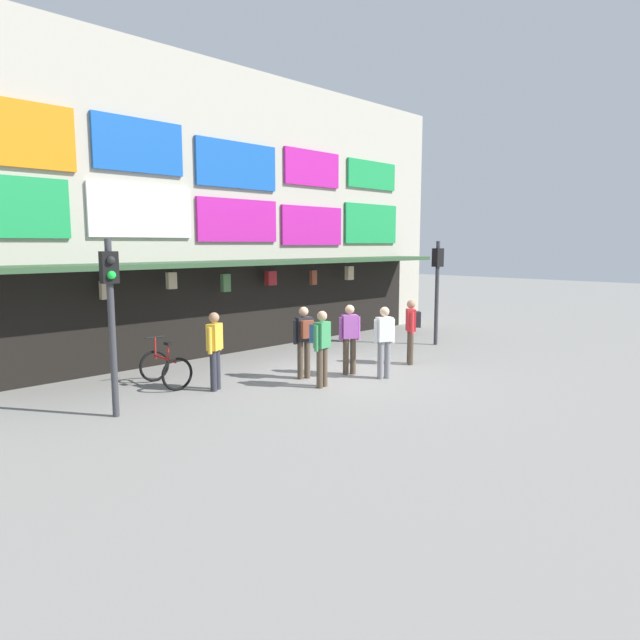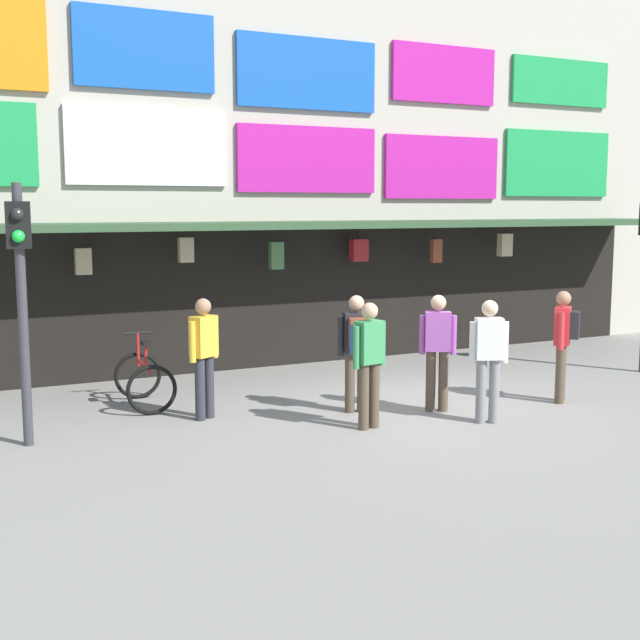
{
  "view_description": "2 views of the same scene",
  "coord_description": "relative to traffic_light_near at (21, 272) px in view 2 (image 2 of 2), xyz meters",
  "views": [
    {
      "loc": [
        -9.96,
        -9.07,
        3.1
      ],
      "look_at": [
        -0.12,
        0.59,
        1.26
      ],
      "focal_mm": 31.83,
      "sensor_mm": 36.0,
      "label": 1
    },
    {
      "loc": [
        -6.67,
        -10.0,
        2.91
      ],
      "look_at": [
        -1.49,
        0.46,
        1.33
      ],
      "focal_mm": 46.92,
      "sensor_mm": 36.0,
      "label": 2
    }
  ],
  "objects": [
    {
      "name": "pedestrian_in_yellow",
      "position": [
        4.14,
        -1.15,
        -1.16
      ],
      "size": [
        0.52,
        0.4,
        1.68
      ],
      "color": "brown",
      "rests_on": "ground"
    },
    {
      "name": "pedestrian_in_white",
      "position": [
        4.42,
        -0.33,
        -1.16
      ],
      "size": [
        0.51,
        0.42,
        1.68
      ],
      "color": "brown",
      "rests_on": "ground"
    },
    {
      "name": "shopfront",
      "position": [
        5.45,
        4.02,
        1.82
      ],
      "size": [
        18.0,
        2.6,
        8.0
      ],
      "color": "#B2AD9E",
      "rests_on": "ground"
    },
    {
      "name": "traffic_light_near",
      "position": [
        0.0,
        0.0,
        0.0
      ],
      "size": [
        0.32,
        0.34,
        3.2
      ],
      "color": "#38383D",
      "rests_on": "ground"
    },
    {
      "name": "pedestrian_in_red",
      "position": [
        7.49,
        -1.15,
        -1.16
      ],
      "size": [
        0.47,
        0.47,
        1.68
      ],
      "color": "brown",
      "rests_on": "ground"
    },
    {
      "name": "pedestrian_in_purple",
      "position": [
        5.49,
        -0.77,
        -1.19
      ],
      "size": [
        0.47,
        0.37,
        1.68
      ],
      "color": "brown",
      "rests_on": "ground"
    },
    {
      "name": "pedestrian_in_blue",
      "position": [
        2.37,
        0.27,
        -1.19
      ],
      "size": [
        0.48,
        0.37,
        1.68
      ],
      "color": "#2D2D38",
      "rests_on": "ground"
    },
    {
      "name": "pedestrian_in_black",
      "position": [
        5.74,
        -1.61,
        -1.16
      ],
      "size": [
        0.49,
        0.45,
        1.68
      ],
      "color": "gray",
      "rests_on": "ground"
    },
    {
      "name": "bicycle_parked",
      "position": [
        1.81,
        1.37,
        -1.75
      ],
      "size": [
        0.8,
        1.21,
        1.05
      ],
      "color": "black",
      "rests_on": "ground"
    },
    {
      "name": "ground_plane",
      "position": [
        5.45,
        -0.54,
        -2.14
      ],
      "size": [
        80.0,
        80.0,
        0.0
      ],
      "primitive_type": "plane",
      "color": "gray"
    }
  ]
}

